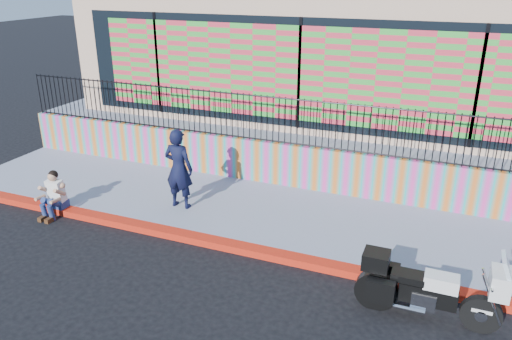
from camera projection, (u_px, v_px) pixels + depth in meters
The scene contains 10 objects.
ground at pixel (234, 250), 10.17m from camera, with size 90.00×90.00×0.00m, color black.
red_curb at pixel (234, 246), 10.14m from camera, with size 16.00×0.30×0.15m, color #B4140C.
sidewalk at pixel (263, 213), 11.56m from camera, with size 16.00×3.00×0.15m, color gray.
mural_wall at pixel (286, 165), 12.71m from camera, with size 16.00×0.20×1.10m, color #E13B9B.
metal_fence at pixel (287, 121), 12.28m from camera, with size 15.80×0.04×1.20m, color black, non-canonical shape.
elevated_platform at pixel (334, 117), 17.12m from camera, with size 16.00×10.00×1.25m, color gray.
storefront_building at pixel (337, 40), 15.96m from camera, with size 14.00×8.06×4.00m.
police_motorcycle at pixel (426, 287), 7.96m from camera, with size 2.25×0.74×1.40m.
police_officer at pixel (179, 169), 11.37m from camera, with size 0.69×0.45×1.89m, color black.
seated_man at pixel (52, 198), 11.40m from camera, with size 0.54×0.71×1.06m.
Camera 1 is at (3.74, -8.02, 5.28)m, focal length 35.00 mm.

